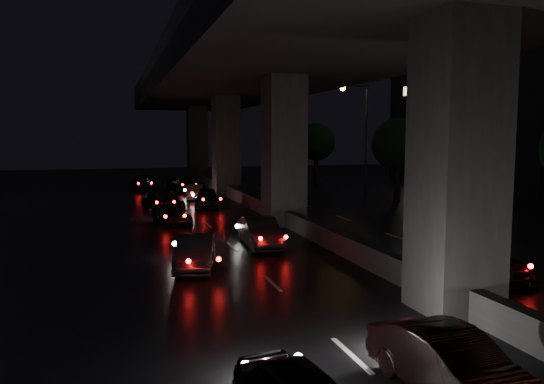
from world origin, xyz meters
name	(u,v)px	position (x,y,z in m)	size (l,w,h in m)	color
ground	(318,241)	(0.00, 0.00, 0.00)	(120.00, 120.00, 0.00)	black
viaduct	(284,69)	(0.00, 5.00, 8.34)	(12.00, 80.00, 10.50)	#333335
median_barrier	(284,217)	(0.00, 5.00, 0.42)	(0.45, 70.00, 0.85)	#333335
building_right_far	(505,108)	(27.00, 20.00, 7.50)	(12.00, 22.00, 15.00)	black
tree_c	(398,144)	(11.00, 12.00, 4.20)	(3.80, 3.80, 6.12)	black
tree_d	(316,142)	(11.00, 28.00, 4.20)	(3.80, 3.80, 6.12)	black
streetlight_far	(361,126)	(10.97, 18.00, 5.66)	(2.52, 0.44, 9.00)	#2D2D33
car_1	(451,365)	(-3.05, -14.22, 0.61)	(1.30, 3.73, 1.23)	black
car_3	(477,258)	(3.00, -7.17, 0.62)	(1.75, 4.30, 1.25)	black
car_4	(195,252)	(-6.10, -3.36, 0.60)	(1.27, 3.65, 1.20)	black
car_5	(260,233)	(-2.84, -0.43, 0.64)	(1.35, 3.87, 1.27)	black
car_6	(171,214)	(-5.87, 6.78, 0.58)	(1.38, 3.43, 1.17)	black
car_7	(163,201)	(-5.81, 12.54, 0.63)	(1.77, 4.36, 1.27)	black
car_8	(207,198)	(-2.86, 12.95, 0.67)	(1.58, 3.92, 1.33)	black
car_9	(195,192)	(-2.91, 17.77, 0.57)	(1.22, 3.49, 1.15)	#3E3C36
car_10	(186,184)	(-2.79, 23.67, 0.67)	(2.22, 4.81, 1.34)	black
car_11	(144,183)	(-6.23, 26.12, 0.66)	(2.19, 4.75, 1.32)	black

